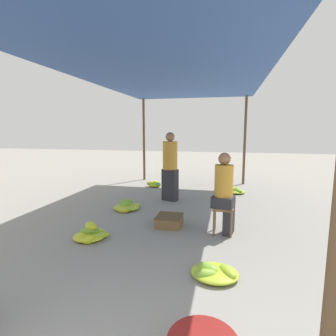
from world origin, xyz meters
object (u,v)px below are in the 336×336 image
Objects in this scene: stool at (223,212)px; crate_near at (169,221)px; banana_pile_left_1 at (127,206)px; banana_pile_left_2 at (155,184)px; vendor_seated at (225,192)px; banana_pile_left_0 at (91,235)px; banana_pile_right_1 at (234,190)px; banana_pile_right_0 at (214,272)px; shopper_walking_mid at (170,165)px.

stool is 0.99m from crate_near.
crate_near is at bearing 171.24° from stool.
crate_near is (1.13, -0.77, 0.03)m from banana_pile_left_1.
stool reaches higher than banana_pile_left_2.
stool is 0.66× the size of banana_pile_left_1.
vendor_seated is 2.74× the size of banana_pile_left_2.
banana_pile_left_1 is at bearing 145.82° from crate_near.
vendor_seated is (0.02, 0.00, 0.35)m from stool.
vendor_seated reaches higher than banana_pile_left_1.
banana_pile_left_0 is (-2.05, -0.72, -0.64)m from vendor_seated.
banana_pile_right_1 is at bearing 85.53° from vendor_seated.
banana_pile_left_2 is (-2.13, 3.27, -0.64)m from vendor_seated.
vendor_seated is 3.07m from banana_pile_right_1.
banana_pile_left_0 is 1.18× the size of banana_pile_left_2.
banana_pile_right_0 is at bearing -18.30° from banana_pile_left_0.
banana_pile_right_1 is at bearing 41.76° from banana_pile_left_1.
banana_pile_left_2 is 2.38m from banana_pile_right_1.
stool is 0.93× the size of banana_pile_left_2.
banana_pile_right_1 reaches higher than crate_near.
vendor_seated is at bearing 12.10° from stool.
stool is 0.79× the size of banana_pile_left_0.
vendor_seated reaches higher than banana_pile_right_0.
shopper_walking_mid reaches higher than crate_near.
banana_pile_left_1 is (-2.08, 0.92, -0.30)m from stool.
banana_pile_left_2 is at bearing 123.08° from vendor_seated.
banana_pile_right_0 is 0.34× the size of shopper_walking_mid.
banana_pile_left_2 is 0.30× the size of shopper_walking_mid.
banana_pile_right_0 is at bearing -93.83° from vendor_seated.
crate_near is at bearing -112.79° from banana_pile_right_1.
vendor_seated is 2.38m from banana_pile_left_1.
stool is 1.01× the size of crate_near.
stool reaches higher than banana_pile_left_0.
crate_near is (-0.96, 0.14, -0.62)m from vendor_seated.
banana_pile_left_2 is at bearing 90.76° from banana_pile_left_1.
vendor_seated is 3.95m from banana_pile_left_2.
banana_pile_left_0 is at bearing 161.70° from banana_pile_right_0.
banana_pile_left_2 is 5.07m from banana_pile_right_0.
banana_pile_left_0 is at bearing -105.40° from shopper_walking_mid.
banana_pile_right_0 is at bearing -60.01° from crate_near.
banana_pile_left_1 reaches higher than banana_pile_right_0.
banana_pile_right_1 is (0.33, 4.36, 0.01)m from banana_pile_right_0.
stool is at bearing 87.03° from banana_pile_right_0.
stool is at bearing -23.78° from banana_pile_left_1.
crate_near is (-0.87, 1.51, 0.04)m from banana_pile_right_0.
shopper_walking_mid is at bearing 102.11° from crate_near.
vendor_seated is at bearing -54.43° from shopper_walking_mid.
stool is 0.35m from vendor_seated.
stool is 0.80× the size of banana_pile_right_1.
shopper_walking_mid is (0.76, 0.96, 0.80)m from banana_pile_left_1.
banana_pile_right_0 is 1.24× the size of crate_near.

